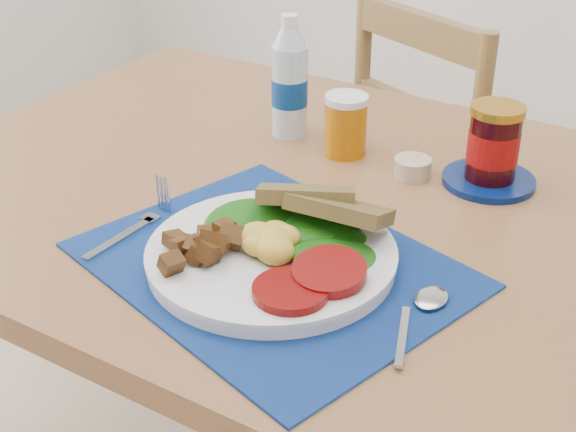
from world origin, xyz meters
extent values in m
cube|color=brown|center=(0.00, 0.20, 0.73)|extent=(1.40, 0.90, 0.04)
cylinder|color=brown|center=(-0.64, 0.59, 0.35)|extent=(0.06, 0.06, 0.71)
cube|color=brown|center=(-0.06, 0.89, 0.41)|extent=(0.52, 0.51, 0.04)
cylinder|color=brown|center=(0.16, 0.97, 0.20)|extent=(0.03, 0.03, 0.39)
cylinder|color=brown|center=(-0.15, 1.11, 0.20)|extent=(0.03, 0.03, 0.39)
cylinder|color=brown|center=(0.03, 0.68, 0.20)|extent=(0.03, 0.03, 0.39)
cylinder|color=brown|center=(-0.28, 0.81, 0.20)|extent=(0.03, 0.03, 0.39)
cube|color=brown|center=(-0.13, 0.73, 0.85)|extent=(0.34, 0.17, 0.46)
cube|color=black|center=(-0.01, 0.00, 0.75)|extent=(0.54, 0.47, 0.00)
cylinder|color=silver|center=(-0.01, 0.00, 0.76)|extent=(0.31, 0.31, 0.02)
ellipsoid|color=gold|center=(0.00, 0.00, 0.79)|extent=(0.08, 0.07, 0.04)
cylinder|color=#7B0407|center=(0.08, -0.05, 0.78)|extent=(0.09, 0.09, 0.01)
ellipsoid|color=#0E3907|center=(0.00, 0.05, 0.78)|extent=(0.17, 0.10, 0.02)
cube|color=olive|center=(0.01, 0.09, 0.81)|extent=(0.15, 0.11, 0.04)
cube|color=#B2B5BA|center=(-0.21, -0.06, 0.76)|extent=(0.02, 0.13, 0.00)
cube|color=#B2B5BA|center=(-0.21, 0.03, 0.76)|extent=(0.03, 0.06, 0.00)
cube|color=#B2B5BA|center=(0.20, -0.05, 0.76)|extent=(0.05, 0.11, 0.00)
ellipsoid|color=#B2B5BA|center=(0.20, 0.03, 0.76)|extent=(0.04, 0.05, 0.00)
cylinder|color=#ADBFCC|center=(-0.21, 0.37, 0.83)|extent=(0.06, 0.06, 0.16)
cylinder|color=navy|center=(-0.21, 0.37, 0.83)|extent=(0.06, 0.06, 0.05)
cone|color=#ADBFCC|center=(-0.21, 0.37, 0.92)|extent=(0.05, 0.05, 0.04)
cylinder|color=white|center=(-0.21, 0.37, 0.95)|extent=(0.03, 0.03, 0.02)
cylinder|color=#AD5A04|center=(-0.09, 0.35, 0.80)|extent=(0.07, 0.07, 0.09)
cylinder|color=tan|center=(0.04, 0.33, 0.76)|extent=(0.06, 0.06, 0.03)
cylinder|color=#04174F|center=(0.15, 0.37, 0.76)|extent=(0.14, 0.14, 0.01)
cylinder|color=black|center=(0.15, 0.37, 0.81)|extent=(0.08, 0.08, 0.10)
cylinder|color=maroon|center=(0.15, 0.37, 0.81)|extent=(0.08, 0.08, 0.05)
cylinder|color=#A2701B|center=(0.15, 0.37, 0.87)|extent=(0.08, 0.08, 0.01)
camera|label=1|loc=(0.46, -0.72, 1.31)|focal=50.00mm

